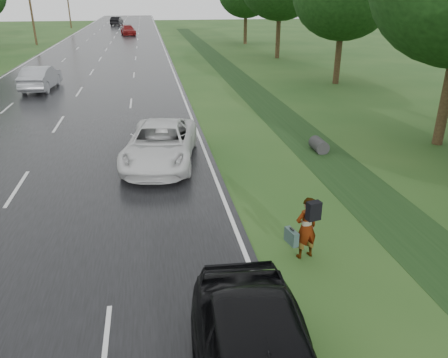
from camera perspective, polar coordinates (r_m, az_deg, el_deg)
road at (r=52.02m, az=-15.37°, el=15.58°), size 14.00×180.00×0.04m
edge_stripe_east at (r=51.86m, az=-7.65°, el=16.17°), size 0.12×180.00×0.01m
edge_stripe_west at (r=53.05m, az=-22.87°, el=14.79°), size 0.12×180.00×0.01m
center_line at (r=52.02m, az=-15.38°, el=15.61°), size 0.12×180.00×0.01m
drainage_ditch at (r=26.79m, az=5.45°, el=9.86°), size 2.20×120.00×0.56m
utility_pole_far at (r=63.00m, az=-24.04°, el=20.43°), size 1.60×0.26×10.00m
pedestrian at (r=10.92m, az=10.63°, el=-6.21°), size 0.83×0.63×1.64m
white_pickup at (r=16.98m, az=-8.29°, el=4.58°), size 3.40×5.80×1.52m
silver_sedan at (r=32.92m, az=-22.84°, el=12.10°), size 2.02×4.93×1.59m
far_car_red at (r=74.13m, az=-12.41°, el=18.44°), size 2.69×5.18×1.44m
far_car_dark at (r=97.93m, az=-13.85°, el=19.41°), size 2.46×5.31×1.69m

